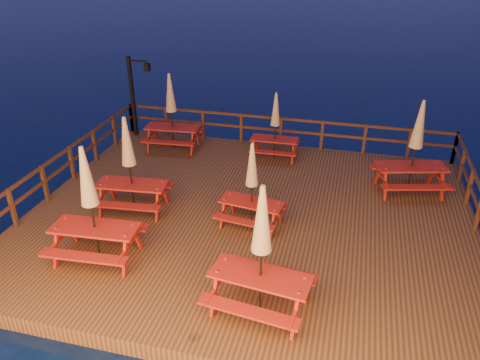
{
  "coord_description": "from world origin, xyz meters",
  "views": [
    {
      "loc": [
        2.45,
        -10.68,
        7.23
      ],
      "look_at": [
        -0.43,
        0.6,
        1.1
      ],
      "focal_mm": 35.0,
      "sensor_mm": 36.0,
      "label": 1
    }
  ],
  "objects_px": {
    "picnic_table_0": "(171,111)",
    "picnic_table_2": "(129,164)",
    "picnic_table_1": "(416,146)",
    "lamp_post": "(136,89)"
  },
  "relations": [
    {
      "from": "picnic_table_0",
      "to": "picnic_table_2",
      "type": "bearing_deg",
      "value": -87.91
    },
    {
      "from": "picnic_table_0",
      "to": "picnic_table_1",
      "type": "relative_size",
      "value": 0.96
    },
    {
      "from": "lamp_post",
      "to": "picnic_table_0",
      "type": "relative_size",
      "value": 1.1
    },
    {
      "from": "lamp_post",
      "to": "picnic_table_0",
      "type": "height_order",
      "value": "lamp_post"
    },
    {
      "from": "picnic_table_1",
      "to": "picnic_table_2",
      "type": "distance_m",
      "value": 8.04
    },
    {
      "from": "picnic_table_1",
      "to": "lamp_post",
      "type": "bearing_deg",
      "value": 152.92
    },
    {
      "from": "lamp_post",
      "to": "picnic_table_0",
      "type": "bearing_deg",
      "value": -25.78
    },
    {
      "from": "lamp_post",
      "to": "picnic_table_0",
      "type": "distance_m",
      "value": 1.93
    },
    {
      "from": "picnic_table_0",
      "to": "picnic_table_2",
      "type": "distance_m",
      "value": 4.3
    },
    {
      "from": "picnic_table_0",
      "to": "picnic_table_1",
      "type": "height_order",
      "value": "picnic_table_1"
    }
  ]
}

